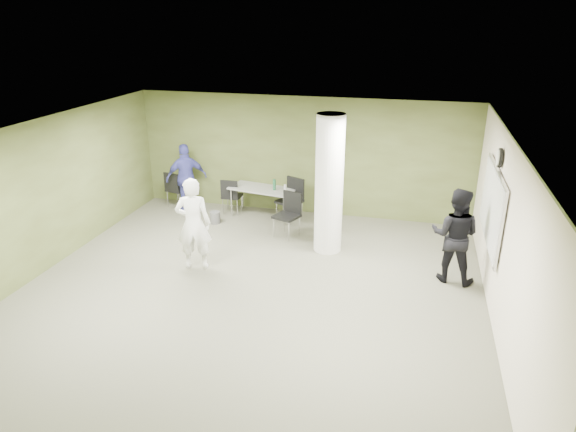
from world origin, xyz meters
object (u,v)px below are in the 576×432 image
(woman_white, at_px, (193,224))
(man_blue, at_px, (187,178))
(chair_back_left, at_px, (175,187))
(folding_table, at_px, (263,190))
(man_black, at_px, (455,236))

(woman_white, relative_size, man_blue, 1.07)
(chair_back_left, xyz_separation_m, woman_white, (1.81, -2.92, 0.36))
(folding_table, xyz_separation_m, man_blue, (-1.92, -0.01, 0.16))
(chair_back_left, distance_m, woman_white, 3.45)
(folding_table, bearing_deg, man_black, -16.67)
(folding_table, xyz_separation_m, chair_back_left, (-2.30, 0.11, -0.14))
(folding_table, xyz_separation_m, man_black, (4.21, -2.13, 0.20))
(man_blue, bearing_deg, woman_white, 83.30)
(chair_back_left, xyz_separation_m, man_black, (6.51, -2.24, 0.34))
(chair_back_left, bearing_deg, man_black, 174.69)
(chair_back_left, bearing_deg, woman_white, 135.48)
(folding_table, bearing_deg, man_blue, -169.60)
(folding_table, relative_size, woman_white, 0.91)
(folding_table, bearing_deg, chair_back_left, -172.45)
(man_black, relative_size, man_blue, 1.05)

